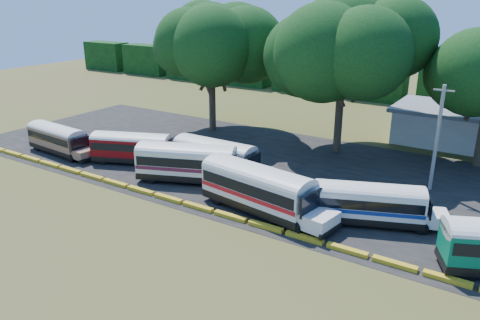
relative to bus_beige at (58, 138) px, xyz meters
The scene contains 13 objects.
ground 19.30m from the bus_beige, 11.87° to the right, with size 160.00×160.00×0.00m, color #3E4D19.
asphalt_strip 21.45m from the bus_beige, 22.10° to the left, with size 64.00×24.00×0.02m, color black.
curb 19.11m from the bus_beige, ahead, with size 53.70×0.45×0.30m.
treeline_backdrop 47.91m from the bus_beige, 66.87° to the left, with size 130.00×4.00×6.00m.
bus_beige is the anchor object (origin of this frame).
bus_red 8.95m from the bus_beige, 12.93° to the left, with size 9.46×5.62×3.06m.
bus_cream_west 16.33m from the bus_beige, ahead, with size 10.69×6.24×3.45m.
bus_cream_east 17.57m from the bus_beige, 13.47° to the left, with size 9.68×2.50×3.17m.
bus_white_red 24.60m from the bus_beige, ahead, with size 11.38×4.42×3.65m.
bus_white_blue 32.28m from the bus_beige, ahead, with size 9.46×5.51×3.05m.
tree_west 19.92m from the bus_beige, 63.34° to the left, with size 12.16×12.16×14.94m.
tree_center 30.53m from the bus_beige, 34.19° to the left, with size 12.99×12.99×16.23m.
utility_pole 36.25m from the bus_beige, 17.29° to the left, with size 1.60×0.30×8.91m.
Camera 1 is at (21.91, -24.80, 15.46)m, focal length 35.00 mm.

